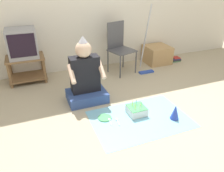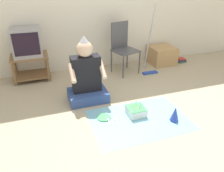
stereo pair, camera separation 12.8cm
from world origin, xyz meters
name	(u,v)px [view 1 (the left image)]	position (x,y,z in m)	size (l,w,h in m)	color
ground_plane	(153,121)	(0.00, 0.00, 0.00)	(16.00, 16.00, 0.00)	tan
tv_stand	(27,67)	(-1.38, 1.79, 0.26)	(0.60, 0.43, 0.43)	olive
tv	(22,43)	(-1.38, 1.80, 0.66)	(0.45, 0.42, 0.45)	#99999E
folding_chair	(119,45)	(0.22, 1.62, 0.51)	(0.51, 0.49, 0.90)	#4C4C51
cardboard_box_stack	(157,54)	(1.12, 1.74, 0.17)	(0.48, 0.47, 0.35)	tan
dust_mop	(146,54)	(0.67, 1.42, 0.35)	(0.28, 0.30, 1.21)	#2D4CB2
book_pile	(175,59)	(1.54, 1.66, 0.04)	(0.20, 0.15, 0.08)	#60936B
person_seated	(86,79)	(-0.63, 0.82, 0.33)	(0.55, 0.41, 0.93)	#334C8C
party_cloth	(140,119)	(-0.13, 0.09, 0.00)	(1.21, 0.83, 0.01)	#7FC6E0
birthday_cake	(137,110)	(-0.13, 0.21, 0.06)	(0.22, 0.22, 0.18)	white
party_hat_blue	(175,112)	(0.27, -0.06, 0.10)	(0.11, 0.11, 0.19)	blue
paper_plate	(105,118)	(-0.54, 0.27, 0.01)	(0.17, 0.17, 0.01)	#4CB266
plastic_spoon_near	(110,120)	(-0.51, 0.20, 0.01)	(0.04, 0.14, 0.01)	white
plastic_spoon_far	(117,120)	(-0.42, 0.17, 0.01)	(0.04, 0.14, 0.01)	white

